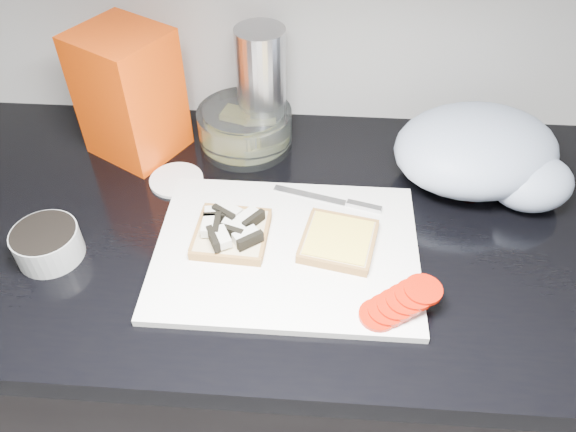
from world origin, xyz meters
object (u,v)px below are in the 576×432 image
object	(u,v)px
cutting_board	(287,250)
bread_bag	(130,94)
glass_bowl	(245,128)
steel_canister	(261,85)

from	to	relation	value
cutting_board	bread_bag	world-z (taller)	bread_bag
glass_bowl	steel_canister	size ratio (longest dim) A/B	0.81
cutting_board	glass_bowl	distance (m)	0.29
bread_bag	cutting_board	bearing A→B (deg)	-10.65
steel_canister	cutting_board	bearing A→B (deg)	-77.60
steel_canister	bread_bag	bearing A→B (deg)	-165.38
cutting_board	steel_canister	xyz separation A→B (m)	(-0.07, 0.31, 0.10)
cutting_board	bread_bag	xyz separation A→B (m)	(-0.29, 0.25, 0.11)
cutting_board	steel_canister	bearing A→B (deg)	102.40
cutting_board	bread_bag	size ratio (longest dim) A/B	1.76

